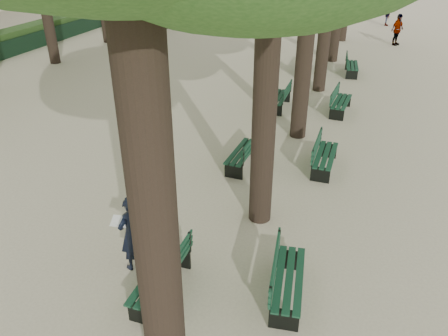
% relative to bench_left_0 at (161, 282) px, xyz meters
% --- Properties ---
extents(ground, '(120.00, 120.00, 0.00)m').
position_rel_bench_left_0_xyz_m(ground, '(-0.37, -0.03, -0.27)').
color(ground, beige).
rests_on(ground, ground).
extents(bench_left_0, '(0.57, 1.80, 0.92)m').
position_rel_bench_left_0_xyz_m(bench_left_0, '(0.00, 0.00, 0.00)').
color(bench_left_0, black).
rests_on(bench_left_0, ground).
extents(bench_left_1, '(0.65, 1.82, 0.92)m').
position_rel_bench_left_0_xyz_m(bench_left_1, '(-0.00, 5.36, 0.00)').
color(bench_left_1, black).
rests_on(bench_left_1, ground).
extents(bench_left_2, '(0.58, 1.80, 0.92)m').
position_rel_bench_left_0_xyz_m(bench_left_2, '(-0.00, 10.28, 0.00)').
color(bench_left_2, black).
rests_on(bench_left_2, ground).
extents(bench_left_3, '(0.63, 1.82, 0.92)m').
position_rel_bench_left_0_xyz_m(bench_left_3, '(-0.00, 15.75, 0.00)').
color(bench_left_3, black).
rests_on(bench_left_3, ground).
extents(bench_right_0, '(0.79, 1.86, 0.92)m').
position_rel_bench_left_0_xyz_m(bench_right_0, '(2.27, 0.66, 0.00)').
color(bench_right_0, black).
rests_on(bench_right_0, ground).
extents(bench_right_1, '(0.58, 1.80, 0.92)m').
position_rel_bench_left_0_xyz_m(bench_right_1, '(2.27, 5.92, 0.00)').
color(bench_right_1, black).
rests_on(bench_right_1, ground).
extents(bench_right_2, '(0.70, 1.84, 0.92)m').
position_rel_bench_left_0_xyz_m(bench_right_2, '(2.27, 10.55, 0.00)').
color(bench_right_2, black).
rests_on(bench_right_2, ground).
extents(bench_right_3, '(0.76, 1.85, 0.92)m').
position_rel_bench_left_0_xyz_m(bench_right_3, '(2.27, 15.75, 0.00)').
color(bench_right_3, black).
rests_on(bench_right_3, ground).
extents(man_with_map, '(0.72, 0.74, 1.66)m').
position_rel_bench_left_0_xyz_m(man_with_map, '(-0.85, 0.52, 0.56)').
color(man_with_map, black).
rests_on(man_with_map, ground).
extents(pedestrian_b, '(0.40, 1.20, 1.84)m').
position_rel_bench_left_0_xyz_m(pedestrian_b, '(3.74, 28.90, 0.65)').
color(pedestrian_b, '#262628').
rests_on(pedestrian_b, ground).
extents(pedestrian_c, '(0.89, 1.06, 1.78)m').
position_rel_bench_left_0_xyz_m(pedestrian_c, '(4.26, 22.78, 0.62)').
color(pedestrian_c, '#262628').
rests_on(pedestrian_c, ground).
extents(pedestrian_e, '(1.16, 1.51, 1.71)m').
position_rel_bench_left_0_xyz_m(pedestrian_e, '(-10.74, 23.13, 0.58)').
color(pedestrian_e, '#262628').
rests_on(pedestrian_e, ground).
extents(pedestrian_d, '(0.86, 0.49, 1.65)m').
position_rel_bench_left_0_xyz_m(pedestrian_d, '(-2.71, 28.03, 0.55)').
color(pedestrian_d, '#262628').
rests_on(pedestrian_d, ground).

